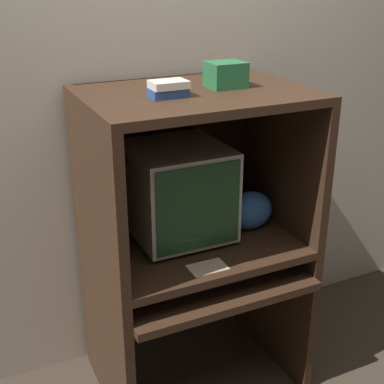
{
  "coord_description": "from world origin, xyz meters",
  "views": [
    {
      "loc": [
        -0.91,
        -1.57,
        1.87
      ],
      "look_at": [
        -0.02,
        0.34,
        0.99
      ],
      "focal_mm": 50.0,
      "sensor_mm": 36.0,
      "label": 1
    }
  ],
  "objects_px": {
    "mouse": "(259,263)",
    "storage_box": "(226,75)",
    "snack_bag": "(250,210)",
    "book_stack": "(168,89)",
    "crt_monitor": "(178,191)",
    "keyboard": "(204,277)"
  },
  "relations": [
    {
      "from": "mouse",
      "to": "storage_box",
      "type": "distance_m",
      "value": 0.85
    },
    {
      "from": "snack_bag",
      "to": "book_stack",
      "type": "height_order",
      "value": "book_stack"
    },
    {
      "from": "storage_box",
      "to": "snack_bag",
      "type": "bearing_deg",
      "value": -3.08
    },
    {
      "from": "snack_bag",
      "to": "book_stack",
      "type": "bearing_deg",
      "value": -172.11
    },
    {
      "from": "crt_monitor",
      "to": "mouse",
      "type": "relative_size",
      "value": 7.09
    },
    {
      "from": "crt_monitor",
      "to": "storage_box",
      "type": "xyz_separation_m",
      "value": [
        0.19,
        -0.06,
        0.5
      ]
    },
    {
      "from": "crt_monitor",
      "to": "book_stack",
      "type": "height_order",
      "value": "book_stack"
    },
    {
      "from": "keyboard",
      "to": "book_stack",
      "type": "relative_size",
      "value": 2.87
    },
    {
      "from": "keyboard",
      "to": "crt_monitor",
      "type": "bearing_deg",
      "value": 97.29
    },
    {
      "from": "book_stack",
      "to": "crt_monitor",
      "type": "bearing_deg",
      "value": 54.66
    },
    {
      "from": "mouse",
      "to": "book_stack",
      "type": "height_order",
      "value": "book_stack"
    },
    {
      "from": "keyboard",
      "to": "snack_bag",
      "type": "distance_m",
      "value": 0.39
    },
    {
      "from": "crt_monitor",
      "to": "snack_bag",
      "type": "distance_m",
      "value": 0.36
    },
    {
      "from": "keyboard",
      "to": "storage_box",
      "type": "bearing_deg",
      "value": 42.59
    },
    {
      "from": "crt_monitor",
      "to": "storage_box",
      "type": "distance_m",
      "value": 0.54
    },
    {
      "from": "mouse",
      "to": "book_stack",
      "type": "xyz_separation_m",
      "value": [
        -0.39,
        0.09,
        0.81
      ]
    },
    {
      "from": "crt_monitor",
      "to": "mouse",
      "type": "height_order",
      "value": "crt_monitor"
    },
    {
      "from": "keyboard",
      "to": "storage_box",
      "type": "distance_m",
      "value": 0.86
    },
    {
      "from": "mouse",
      "to": "storage_box",
      "type": "xyz_separation_m",
      "value": [
        -0.11,
        0.15,
        0.82
      ]
    },
    {
      "from": "keyboard",
      "to": "storage_box",
      "type": "height_order",
      "value": "storage_box"
    },
    {
      "from": "keyboard",
      "to": "snack_bag",
      "type": "bearing_deg",
      "value": 25.32
    },
    {
      "from": "crt_monitor",
      "to": "keyboard",
      "type": "height_order",
      "value": "crt_monitor"
    }
  ]
}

